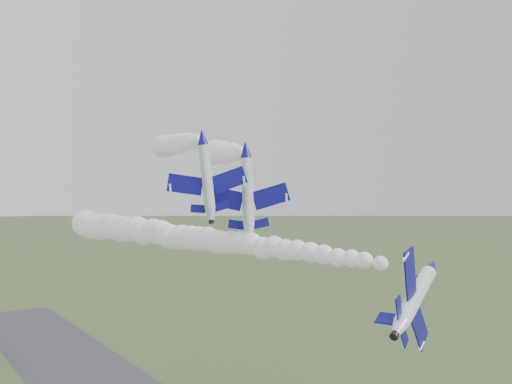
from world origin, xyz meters
The scene contains 6 objects.
jet_lead centered at (13.66, -5.65, 32.06)m, with size 7.06×13.73×10.61m.
smoke_trail_jet_lead centered at (1.60, 25.83, 33.51)m, with size 4.66×59.49×4.66m, color white, non-canonical shape.
jet_pair_left centered at (-2.83, 18.09, 47.68)m, with size 10.48×12.13×3.15m.
smoke_trail_jet_pair_left centered at (10.69, 54.99, 49.84)m, with size 4.96×72.39×4.96m, color white, non-canonical shape.
jet_pair_right centered at (4.02, 18.26, 46.36)m, with size 11.54×13.16×3.45m.
smoke_trail_jet_pair_right centered at (16.93, 46.77, 48.09)m, with size 5.38×55.57×5.38m, color white, non-canonical shape.
Camera 1 is at (-38.36, -47.71, 40.29)m, focal length 40.00 mm.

